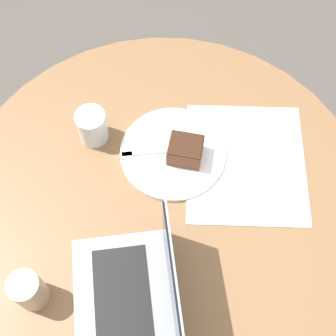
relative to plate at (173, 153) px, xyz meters
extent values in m
plane|color=#4C4742|center=(0.12, -0.01, -0.71)|extent=(12.00, 12.00, 0.00)
cylinder|color=brown|center=(0.12, -0.01, -0.70)|extent=(0.52, 0.52, 0.02)
cylinder|color=brown|center=(0.12, -0.01, -0.37)|extent=(0.11, 0.11, 0.66)
cylinder|color=brown|center=(0.12, -0.01, -0.02)|extent=(1.02, 1.02, 0.03)
cube|color=white|center=(0.00, 0.18, 0.00)|extent=(0.36, 0.32, 0.00)
cylinder|color=white|center=(0.00, 0.00, 0.00)|extent=(0.26, 0.26, 0.01)
cube|color=brown|center=(0.01, 0.03, 0.03)|extent=(0.08, 0.09, 0.05)
cube|color=#351E13|center=(0.01, 0.03, 0.06)|extent=(0.07, 0.08, 0.00)
cube|color=silver|center=(0.01, -0.04, 0.01)|extent=(0.05, 0.17, 0.00)
cube|color=silver|center=(0.02, -0.11, 0.01)|extent=(0.03, 0.03, 0.00)
cylinder|color=#C6AD89|center=(0.39, -0.25, 0.04)|extent=(0.07, 0.07, 0.10)
cylinder|color=silver|center=(-0.03, -0.21, 0.04)|extent=(0.08, 0.08, 0.09)
cube|color=gray|center=(0.40, -0.05, 0.00)|extent=(0.38, 0.29, 0.02)
cube|color=black|center=(0.40, -0.05, 0.01)|extent=(0.30, 0.19, 0.00)
cube|color=gray|center=(0.37, 0.05, 0.11)|extent=(0.33, 0.09, 0.19)
cube|color=black|center=(0.37, 0.05, 0.11)|extent=(0.31, 0.08, 0.18)
camera|label=1|loc=(0.57, 0.06, 1.02)|focal=50.00mm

